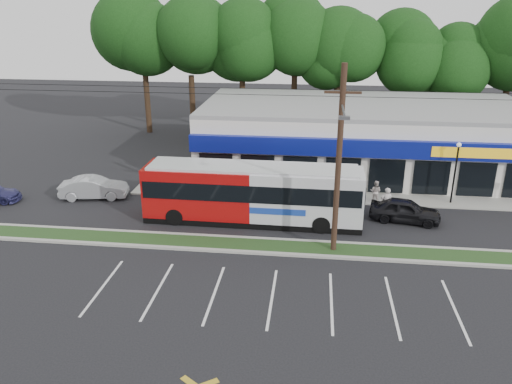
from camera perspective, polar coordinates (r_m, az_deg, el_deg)
The scene contains 14 objects.
ground at distance 26.83m, azimuth 2.39°, elevation -7.36°, with size 120.00×120.00×0.00m, color black.
grass_strip at distance 27.68m, azimuth 2.56°, elevation -6.28°, with size 40.00×1.60×0.12m, color #1E3817.
curb_south at distance 26.92m, azimuth 2.42°, elevation -7.08°, with size 40.00×0.25×0.14m, color #9E9E93.
curb_north at distance 28.43m, azimuth 2.70°, elevation -5.48°, with size 40.00×0.25×0.14m, color #9E9E93.
sidewalk at distance 35.10m, azimuth 11.75°, elevation -0.68°, with size 32.00×2.20×0.10m, color #9E9E93.
strip_mall at distance 40.92m, azimuth 12.01°, elevation 6.22°, with size 25.00×12.55×5.30m.
utility_pole at distance 25.58m, azimuth 9.09°, elevation 4.10°, with size 50.00×2.77×10.00m.
lamp_post at distance 35.14m, azimuth 21.88°, elevation 2.78°, with size 0.30×0.30×4.25m.
tree_line at distance 49.81m, azimuth 9.81°, elevation 15.67°, with size 46.76×6.76×11.83m.
metrobus at distance 30.29m, azimuth -0.37°, elevation -0.02°, with size 13.24×2.95×3.55m.
car_dark at distance 31.98m, azimuth 16.67°, elevation -2.01°, with size 1.71×4.25×1.45m, color black.
car_silver at distance 36.05m, azimuth -18.05°, elevation 0.47°, with size 1.58×4.53×1.49m, color #A0A3A8.
pedestrian_a at distance 32.14m, azimuth 14.66°, elevation -1.18°, with size 0.72×0.47×1.97m, color beige.
pedestrian_b at distance 34.48m, azimuth 13.50°, elevation 0.06°, with size 0.75×0.58×1.54m, color beige.
Camera 1 is at (1.70, -23.58, 12.68)m, focal length 35.00 mm.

